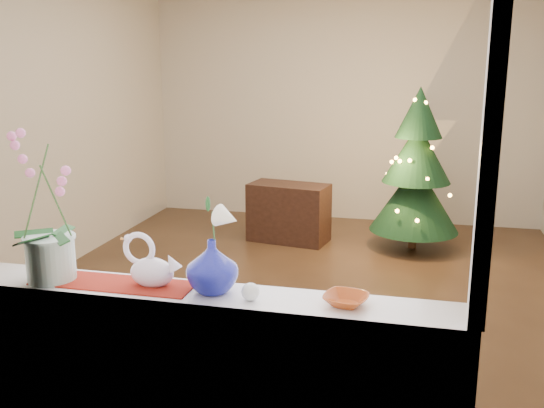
% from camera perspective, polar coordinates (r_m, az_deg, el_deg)
% --- Properties ---
extents(ground, '(5.00, 5.00, 0.00)m').
position_cam_1_polar(ground, '(5.00, 2.85, -8.34)').
color(ground, '#322114').
rests_on(ground, ground).
extents(wall_back, '(4.50, 0.10, 2.70)m').
position_cam_1_polar(wall_back, '(7.14, 6.75, 9.26)').
color(wall_back, beige).
rests_on(wall_back, ground).
extents(wall_front, '(4.50, 0.10, 2.70)m').
position_cam_1_polar(wall_front, '(2.29, -8.45, 0.75)').
color(wall_front, beige).
rests_on(wall_front, ground).
extents(wall_left, '(0.10, 5.00, 2.70)m').
position_cam_1_polar(wall_left, '(5.54, -20.70, 7.36)').
color(wall_left, beige).
rests_on(wall_left, ground).
extents(window_apron, '(2.20, 0.08, 0.88)m').
position_cam_1_polar(window_apron, '(2.67, -7.42, -18.49)').
color(window_apron, white).
rests_on(window_apron, ground).
extents(windowsill, '(2.20, 0.26, 0.04)m').
position_cam_1_polar(windowsill, '(2.54, -7.01, -8.59)').
color(windowsill, white).
rests_on(windowsill, window_apron).
extents(window_frame, '(2.22, 0.06, 1.60)m').
position_cam_1_polar(window_frame, '(2.27, -8.47, 9.57)').
color(window_frame, white).
rests_on(window_frame, windowsill).
extents(runner, '(0.70, 0.20, 0.01)m').
position_cam_1_polar(runner, '(2.68, -14.72, -7.21)').
color(runner, maroon).
rests_on(runner, windowsill).
extents(orchid_pot, '(0.27, 0.27, 0.65)m').
position_cam_1_polar(orchid_pot, '(2.71, -20.49, -0.26)').
color(orchid_pot, white).
rests_on(orchid_pot, windowsill).
extents(swan, '(0.27, 0.14, 0.22)m').
position_cam_1_polar(swan, '(2.58, -11.27, -5.31)').
color(swan, silver).
rests_on(swan, windowsill).
extents(blue_vase, '(0.27, 0.27, 0.25)m').
position_cam_1_polar(blue_vase, '(2.48, -5.67, -5.47)').
color(blue_vase, navy).
rests_on(blue_vase, windowsill).
extents(lily, '(0.14, 0.08, 0.19)m').
position_cam_1_polar(lily, '(2.41, -5.79, -0.45)').
color(lily, white).
rests_on(lily, blue_vase).
extents(paperweight, '(0.07, 0.07, 0.07)m').
position_cam_1_polar(paperweight, '(2.41, -2.04, -8.26)').
color(paperweight, silver).
rests_on(paperweight, windowsill).
extents(amber_dish, '(0.17, 0.17, 0.04)m').
position_cam_1_polar(amber_dish, '(2.39, 6.97, -9.01)').
color(amber_dish, '#A03F14').
rests_on(amber_dish, windowsill).
extents(xmas_tree, '(1.03, 1.03, 1.61)m').
position_cam_1_polar(xmas_tree, '(6.13, 13.44, 3.19)').
color(xmas_tree, black).
rests_on(xmas_tree, ground).
extents(side_table, '(0.87, 0.54, 0.61)m').
position_cam_1_polar(side_table, '(6.31, 1.59, -0.81)').
color(side_table, black).
rests_on(side_table, ground).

